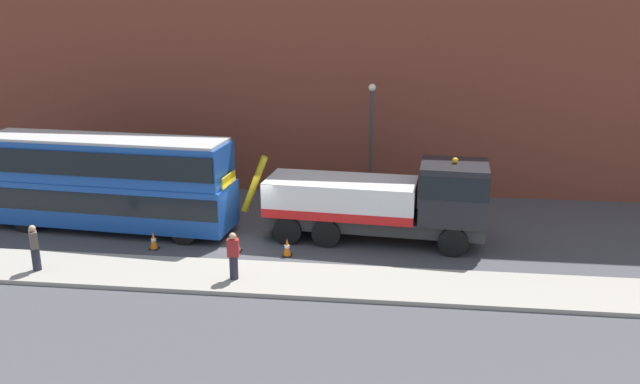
{
  "coord_description": "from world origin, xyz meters",
  "views": [
    {
      "loc": [
        6.02,
        -24.59,
        9.39
      ],
      "look_at": [
        3.02,
        0.3,
        2.0
      ],
      "focal_mm": 35.79,
      "sensor_mm": 36.0,
      "label": 1
    }
  ],
  "objects_px": {
    "recovery_tow_truck": "(384,200)",
    "traffic_cone_midway": "(237,243)",
    "traffic_cone_near_bus": "(154,241)",
    "street_lamp": "(371,133)",
    "pedestrian_onlooker": "(35,248)",
    "traffic_cone_near_truck": "(287,248)",
    "pedestrian_bystander": "(233,256)",
    "double_decker_bus": "(106,179)"
  },
  "relations": [
    {
      "from": "recovery_tow_truck",
      "to": "traffic_cone_near_bus",
      "type": "xyz_separation_m",
      "value": [
        -9.08,
        -2.03,
        -1.42
      ]
    },
    {
      "from": "recovery_tow_truck",
      "to": "traffic_cone_near_truck",
      "type": "distance_m",
      "value": 4.46
    },
    {
      "from": "traffic_cone_near_bus",
      "to": "street_lamp",
      "type": "relative_size",
      "value": 0.12
    },
    {
      "from": "traffic_cone_near_bus",
      "to": "traffic_cone_near_truck",
      "type": "bearing_deg",
      "value": -0.88
    },
    {
      "from": "double_decker_bus",
      "to": "pedestrian_onlooker",
      "type": "bearing_deg",
      "value": -91.55
    },
    {
      "from": "recovery_tow_truck",
      "to": "double_decker_bus",
      "type": "relative_size",
      "value": 0.91
    },
    {
      "from": "recovery_tow_truck",
      "to": "traffic_cone_near_bus",
      "type": "distance_m",
      "value": 9.41
    },
    {
      "from": "pedestrian_onlooker",
      "to": "pedestrian_bystander",
      "type": "relative_size",
      "value": 1.0
    },
    {
      "from": "pedestrian_bystander",
      "to": "street_lamp",
      "type": "relative_size",
      "value": 0.29
    },
    {
      "from": "double_decker_bus",
      "to": "traffic_cone_near_truck",
      "type": "relative_size",
      "value": 15.52
    },
    {
      "from": "recovery_tow_truck",
      "to": "traffic_cone_near_truck",
      "type": "relative_size",
      "value": 14.2
    },
    {
      "from": "traffic_cone_near_bus",
      "to": "recovery_tow_truck",
      "type": "bearing_deg",
      "value": 12.6
    },
    {
      "from": "recovery_tow_truck",
      "to": "pedestrian_onlooker",
      "type": "xyz_separation_m",
      "value": [
        -12.38,
        -4.87,
        -0.77
      ]
    },
    {
      "from": "traffic_cone_midway",
      "to": "traffic_cone_near_truck",
      "type": "height_order",
      "value": "same"
    },
    {
      "from": "double_decker_bus",
      "to": "traffic_cone_near_bus",
      "type": "relative_size",
      "value": 15.52
    },
    {
      "from": "recovery_tow_truck",
      "to": "traffic_cone_midway",
      "type": "bearing_deg",
      "value": -157.21
    },
    {
      "from": "pedestrian_bystander",
      "to": "traffic_cone_midway",
      "type": "bearing_deg",
      "value": 5.71
    },
    {
      "from": "pedestrian_bystander",
      "to": "street_lamp",
      "type": "xyz_separation_m",
      "value": [
        4.3,
        10.02,
        2.49
      ]
    },
    {
      "from": "recovery_tow_truck",
      "to": "pedestrian_bystander",
      "type": "height_order",
      "value": "recovery_tow_truck"
    },
    {
      "from": "recovery_tow_truck",
      "to": "pedestrian_onlooker",
      "type": "height_order",
      "value": "recovery_tow_truck"
    },
    {
      "from": "pedestrian_onlooker",
      "to": "traffic_cone_midway",
      "type": "bearing_deg",
      "value": -11.84
    },
    {
      "from": "pedestrian_onlooker",
      "to": "traffic_cone_midway",
      "type": "relative_size",
      "value": 2.38
    },
    {
      "from": "double_decker_bus",
      "to": "pedestrian_onlooker",
      "type": "xyz_separation_m",
      "value": [
        -0.54,
        -4.91,
        -1.25
      ]
    },
    {
      "from": "pedestrian_onlooker",
      "to": "traffic_cone_midway",
      "type": "xyz_separation_m",
      "value": [
        6.64,
        3.0,
        -0.64
      ]
    },
    {
      "from": "double_decker_bus",
      "to": "traffic_cone_near_bus",
      "type": "distance_m",
      "value": 3.93
    },
    {
      "from": "recovery_tow_truck",
      "to": "traffic_cone_midway",
      "type": "xyz_separation_m",
      "value": [
        -5.73,
        -1.87,
        -1.42
      ]
    },
    {
      "from": "traffic_cone_near_bus",
      "to": "street_lamp",
      "type": "xyz_separation_m",
      "value": [
        8.28,
        7.27,
        3.13
      ]
    },
    {
      "from": "double_decker_bus",
      "to": "traffic_cone_near_truck",
      "type": "distance_m",
      "value": 8.65
    },
    {
      "from": "pedestrian_onlooker",
      "to": "traffic_cone_near_bus",
      "type": "relative_size",
      "value": 2.38
    },
    {
      "from": "double_decker_bus",
      "to": "pedestrian_bystander",
      "type": "height_order",
      "value": "double_decker_bus"
    },
    {
      "from": "double_decker_bus",
      "to": "pedestrian_onlooker",
      "type": "relative_size",
      "value": 6.54
    },
    {
      "from": "pedestrian_onlooker",
      "to": "street_lamp",
      "type": "distance_m",
      "value": 15.57
    },
    {
      "from": "traffic_cone_near_truck",
      "to": "traffic_cone_near_bus",
      "type": "bearing_deg",
      "value": 179.12
    },
    {
      "from": "recovery_tow_truck",
      "to": "street_lamp",
      "type": "distance_m",
      "value": 5.58
    },
    {
      "from": "traffic_cone_midway",
      "to": "street_lamp",
      "type": "relative_size",
      "value": 0.12
    },
    {
      "from": "double_decker_bus",
      "to": "traffic_cone_midway",
      "type": "distance_m",
      "value": 6.67
    },
    {
      "from": "double_decker_bus",
      "to": "street_lamp",
      "type": "bearing_deg",
      "value": 30.01
    },
    {
      "from": "traffic_cone_near_truck",
      "to": "street_lamp",
      "type": "height_order",
      "value": "street_lamp"
    },
    {
      "from": "traffic_cone_near_bus",
      "to": "traffic_cone_midway",
      "type": "height_order",
      "value": "same"
    },
    {
      "from": "traffic_cone_near_truck",
      "to": "pedestrian_bystander",
      "type": "bearing_deg",
      "value": -118.17
    },
    {
      "from": "double_decker_bus",
      "to": "street_lamp",
      "type": "height_order",
      "value": "street_lamp"
    },
    {
      "from": "recovery_tow_truck",
      "to": "traffic_cone_near_truck",
      "type": "height_order",
      "value": "recovery_tow_truck"
    }
  ]
}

